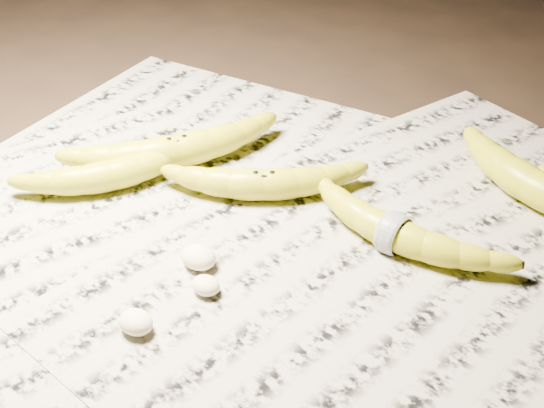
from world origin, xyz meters
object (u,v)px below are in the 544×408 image
Objects in this scene: banana_left_a at (177,148)px; banana_upper_a at (533,183)px; banana_taped at (393,230)px; banana_left_b at (111,172)px; banana_center at (264,182)px.

banana_upper_a is (0.35, 0.17, 0.00)m from banana_left_a.
banana_left_a is 1.12× the size of banana_taped.
banana_left_a reaches higher than banana_taped.
banana_left_a is 0.39m from banana_upper_a.
banana_left_a is 0.27m from banana_taped.
banana_taped is (0.30, 0.09, -0.00)m from banana_left_b.
banana_center is (0.15, 0.09, 0.00)m from banana_left_b.
banana_left_b is 0.17m from banana_center.
banana_left_a is 0.12m from banana_center.
banana_left_a reaches higher than banana_center.
banana_upper_a reaches higher than banana_taped.
banana_left_a is 1.18× the size of banana_center.
banana_taped is 0.18m from banana_upper_a.
banana_left_b is at bearing -160.31° from banana_taped.
banana_taped is at bearing -98.79° from banana_upper_a.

